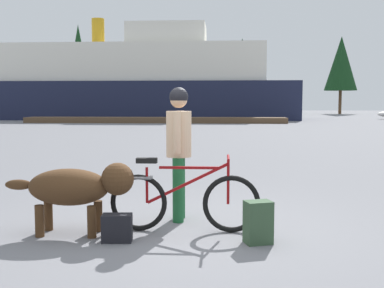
{
  "coord_description": "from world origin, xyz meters",
  "views": [
    {
      "loc": [
        0.48,
        -5.39,
        1.51
      ],
      "look_at": [
        0.03,
        1.25,
        0.92
      ],
      "focal_mm": 44.06,
      "sensor_mm": 36.0,
      "label": 1
    }
  ],
  "objects_px": {
    "dog": "(77,187)",
    "ferry_boat": "(138,84)",
    "handbag_pannier": "(117,228)",
    "person_cyclist": "(179,141)",
    "bicycle": "(183,200)",
    "backpack": "(258,222)"
  },
  "relations": [
    {
      "from": "bicycle",
      "to": "ferry_boat",
      "type": "relative_size",
      "value": 0.06
    },
    {
      "from": "dog",
      "to": "ferry_boat",
      "type": "height_order",
      "value": "ferry_boat"
    },
    {
      "from": "dog",
      "to": "handbag_pannier",
      "type": "relative_size",
      "value": 4.69
    },
    {
      "from": "bicycle",
      "to": "backpack",
      "type": "relative_size",
      "value": 3.82
    },
    {
      "from": "dog",
      "to": "ferry_boat",
      "type": "relative_size",
      "value": 0.05
    },
    {
      "from": "bicycle",
      "to": "person_cyclist",
      "type": "distance_m",
      "value": 0.85
    },
    {
      "from": "bicycle",
      "to": "person_cyclist",
      "type": "relative_size",
      "value": 1.03
    },
    {
      "from": "bicycle",
      "to": "backpack",
      "type": "bearing_deg",
      "value": -25.8
    },
    {
      "from": "person_cyclist",
      "to": "backpack",
      "type": "bearing_deg",
      "value": -45.07
    },
    {
      "from": "handbag_pannier",
      "to": "ferry_boat",
      "type": "xyz_separation_m",
      "value": [
        -6.5,
        36.68,
        2.96
      ]
    },
    {
      "from": "bicycle",
      "to": "handbag_pannier",
      "type": "bearing_deg",
      "value": -146.79
    },
    {
      "from": "person_cyclist",
      "to": "dog",
      "type": "height_order",
      "value": "person_cyclist"
    },
    {
      "from": "dog",
      "to": "ferry_boat",
      "type": "xyz_separation_m",
      "value": [
        -5.98,
        36.41,
        2.57
      ]
    },
    {
      "from": "person_cyclist",
      "to": "dog",
      "type": "distance_m",
      "value": 1.4
    },
    {
      "from": "person_cyclist",
      "to": "handbag_pannier",
      "type": "height_order",
      "value": "person_cyclist"
    },
    {
      "from": "bicycle",
      "to": "backpack",
      "type": "distance_m",
      "value": 0.94
    },
    {
      "from": "person_cyclist",
      "to": "handbag_pannier",
      "type": "relative_size",
      "value": 5.31
    },
    {
      "from": "handbag_pannier",
      "to": "bicycle",
      "type": "bearing_deg",
      "value": 33.21
    },
    {
      "from": "dog",
      "to": "handbag_pannier",
      "type": "bearing_deg",
      "value": -27.03
    },
    {
      "from": "person_cyclist",
      "to": "dog",
      "type": "bearing_deg",
      "value": -146.55
    },
    {
      "from": "person_cyclist",
      "to": "handbag_pannier",
      "type": "bearing_deg",
      "value": -120.54
    },
    {
      "from": "handbag_pannier",
      "to": "ferry_boat",
      "type": "relative_size",
      "value": 0.01
    }
  ]
}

